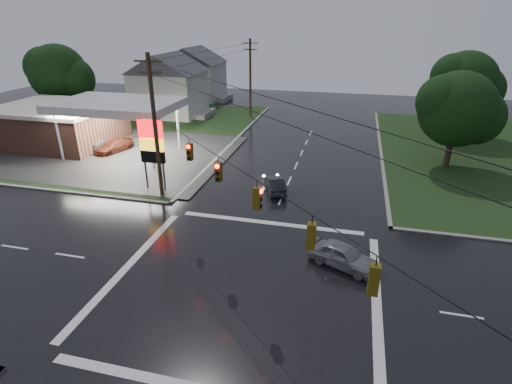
% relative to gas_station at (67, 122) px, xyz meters
% --- Properties ---
extents(ground, '(120.00, 120.00, 0.00)m').
position_rel_gas_station_xyz_m(ground, '(25.68, -19.70, -2.55)').
color(ground, black).
rests_on(ground, ground).
extents(grass_nw, '(36.00, 36.00, 0.08)m').
position_rel_gas_station_xyz_m(grass_nw, '(-0.32, 6.30, -2.51)').
color(grass_nw, '#1A3116').
rests_on(grass_nw, ground).
extents(gas_station, '(26.20, 18.00, 5.60)m').
position_rel_gas_station_xyz_m(gas_station, '(0.00, 0.00, 0.00)').
color(gas_station, '#2D2D2D').
rests_on(gas_station, ground).
extents(pylon_sign, '(2.00, 0.35, 6.00)m').
position_rel_gas_station_xyz_m(pylon_sign, '(15.18, -9.20, 1.46)').
color(pylon_sign, '#59595E').
rests_on(pylon_sign, ground).
extents(utility_pole_nw, '(2.20, 0.32, 11.00)m').
position_rel_gas_station_xyz_m(utility_pole_nw, '(16.18, -10.20, 3.17)').
color(utility_pole_nw, '#382619').
rests_on(utility_pole_nw, ground).
extents(utility_pole_n, '(2.20, 0.32, 10.50)m').
position_rel_gas_station_xyz_m(utility_pole_n, '(16.18, 18.30, 2.92)').
color(utility_pole_n, '#382619').
rests_on(utility_pole_n, ground).
extents(traffic_signals, '(26.87, 26.87, 1.47)m').
position_rel_gas_station_xyz_m(traffic_signals, '(25.69, -19.72, 3.93)').
color(traffic_signals, black).
rests_on(traffic_signals, ground).
extents(house_near, '(11.05, 8.48, 8.60)m').
position_rel_gas_station_xyz_m(house_near, '(4.73, 16.30, 1.86)').
color(house_near, silver).
rests_on(house_near, ground).
extents(house_far, '(11.05, 8.48, 8.60)m').
position_rel_gas_station_xyz_m(house_far, '(3.73, 28.30, 1.86)').
color(house_far, silver).
rests_on(house_far, ground).
extents(tree_nw_behind, '(8.93, 7.60, 10.00)m').
position_rel_gas_station_xyz_m(tree_nw_behind, '(-8.17, 10.29, 3.63)').
color(tree_nw_behind, black).
rests_on(tree_nw_behind, ground).
extents(tree_ne_near, '(7.99, 6.80, 8.98)m').
position_rel_gas_station_xyz_m(tree_ne_near, '(39.82, 2.29, 3.01)').
color(tree_ne_near, black).
rests_on(tree_ne_near, ground).
extents(tree_ne_far, '(8.46, 7.20, 9.80)m').
position_rel_gas_station_xyz_m(tree_ne_far, '(42.83, 14.29, 3.63)').
color(tree_ne_far, black).
rests_on(tree_ne_far, ground).
extents(car_north, '(2.56, 3.91, 1.22)m').
position_rel_gas_station_xyz_m(car_north, '(24.88, -7.20, -1.94)').
color(car_north, black).
rests_on(car_north, ground).
extents(car_crossing, '(4.40, 3.19, 1.39)m').
position_rel_gas_station_xyz_m(car_crossing, '(30.80, -16.79, -1.85)').
color(car_crossing, gray).
rests_on(car_crossing, ground).
extents(car_pump, '(3.10, 4.86, 1.31)m').
position_rel_gas_station_xyz_m(car_pump, '(6.25, -1.14, -1.89)').
color(car_pump, '#4C1D11').
rests_on(car_pump, ground).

